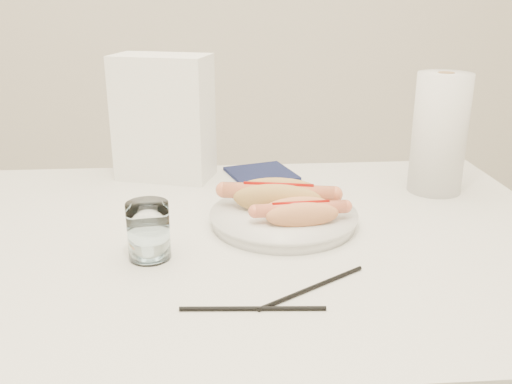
{
  "coord_description": "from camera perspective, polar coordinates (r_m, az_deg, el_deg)",
  "views": [
    {
      "loc": [
        -0.01,
        -0.88,
        1.14
      ],
      "look_at": [
        0.06,
        0.02,
        0.82
      ],
      "focal_mm": 39.84,
      "sensor_mm": 36.0,
      "label": 1
    }
  ],
  "objects": [
    {
      "name": "navy_napkin",
      "position": [
        1.27,
        0.52,
        1.87
      ],
      "size": [
        0.17,
        0.17,
        0.01
      ],
      "primitive_type": "cube",
      "rotation": [
        0.0,
        0.0,
        0.3
      ],
      "color": "#13193C",
      "rests_on": "table"
    },
    {
      "name": "chopstick_near",
      "position": [
        0.75,
        -0.33,
        -11.62
      ],
      "size": [
        0.19,
        0.02,
        0.01
      ],
      "primitive_type": "cylinder",
      "rotation": [
        0.0,
        1.57,
        -0.07
      ],
      "color": "black",
      "rests_on": "table"
    },
    {
      "name": "napkin_box",
      "position": [
        1.24,
        -9.24,
        7.37
      ],
      "size": [
        0.22,
        0.16,
        0.26
      ],
      "primitive_type": "cube",
      "rotation": [
        0.0,
        0.0,
        -0.3
      ],
      "color": "white",
      "rests_on": "table"
    },
    {
      "name": "chopstick_far",
      "position": [
        0.8,
        5.72,
        -9.51
      ],
      "size": [
        0.16,
        0.11,
        0.01
      ],
      "primitive_type": "cylinder",
      "rotation": [
        0.0,
        1.57,
        0.58
      ],
      "color": "black",
      "rests_on": "table"
    },
    {
      "name": "table",
      "position": [
        0.99,
        -3.4,
        -7.49
      ],
      "size": [
        1.2,
        0.8,
        0.75
      ],
      "color": "white",
      "rests_on": "ground"
    },
    {
      "name": "plate",
      "position": [
        1.0,
        2.77,
        -2.76
      ],
      "size": [
        0.28,
        0.28,
        0.02
      ],
      "primitive_type": "cylinder",
      "rotation": [
        0.0,
        0.0,
        0.14
      ],
      "color": "silver",
      "rests_on": "table"
    },
    {
      "name": "paper_towel_roll",
      "position": [
        1.19,
        17.94,
        5.59
      ],
      "size": [
        0.12,
        0.12,
        0.24
      ],
      "primitive_type": "cylinder",
      "rotation": [
        0.0,
        0.0,
        -0.12
      ],
      "color": "silver",
      "rests_on": "table"
    },
    {
      "name": "water_glass",
      "position": [
        0.88,
        -10.74,
        -3.85
      ],
      "size": [
        0.06,
        0.06,
        0.09
      ],
      "primitive_type": "cylinder",
      "color": "white",
      "rests_on": "table"
    },
    {
      "name": "hotdog_left",
      "position": [
        1.0,
        2.27,
        -0.45
      ],
      "size": [
        0.2,
        0.11,
        0.05
      ],
      "rotation": [
        0.0,
        0.0,
        -0.2
      ],
      "color": "tan",
      "rests_on": "plate"
    },
    {
      "name": "hotdog_right",
      "position": [
        0.95,
        4.5,
        -2.06
      ],
      "size": [
        0.16,
        0.07,
        0.04
      ],
      "rotation": [
        0.0,
        0.0,
        0.07
      ],
      "color": "#EA935B",
      "rests_on": "plate"
    }
  ]
}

